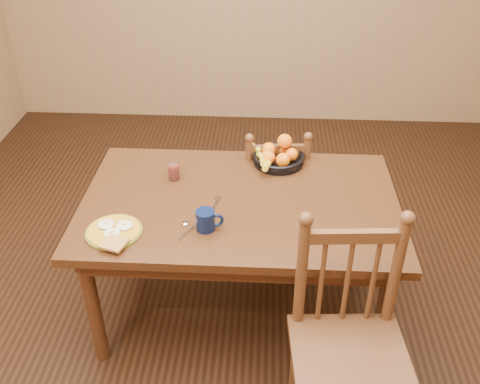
# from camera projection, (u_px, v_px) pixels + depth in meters

# --- Properties ---
(room) EXTENTS (4.52, 5.02, 2.72)m
(room) POSITION_uv_depth(u_px,v_px,m) (240.00, 89.00, 2.37)
(room) COLOR black
(room) RESTS_ON ground
(dining_table) EXTENTS (1.60, 1.00, 0.75)m
(dining_table) POSITION_uv_depth(u_px,v_px,m) (240.00, 214.00, 2.75)
(dining_table) COLOR black
(dining_table) RESTS_ON ground
(chair_far) EXTENTS (0.44, 0.43, 0.89)m
(chair_far) POSITION_uv_depth(u_px,v_px,m) (273.00, 192.00, 3.34)
(chair_far) COLOR #472815
(chair_far) RESTS_ON ground
(chair_near) EXTENTS (0.51, 0.49, 1.06)m
(chair_near) POSITION_uv_depth(u_px,v_px,m) (349.00, 346.00, 2.23)
(chair_near) COLOR #472815
(chair_near) RESTS_ON ground
(breakfast_plate) EXTENTS (0.26, 0.30, 0.04)m
(breakfast_plate) POSITION_uv_depth(u_px,v_px,m) (114.00, 232.00, 2.47)
(breakfast_plate) COLOR #59601E
(breakfast_plate) RESTS_ON dining_table
(fork) EXTENTS (0.05, 0.18, 0.00)m
(fork) POSITION_uv_depth(u_px,v_px,m) (215.00, 205.00, 2.66)
(fork) COLOR silver
(fork) RESTS_ON dining_table
(spoon) EXTENTS (0.06, 0.15, 0.01)m
(spoon) POSITION_uv_depth(u_px,v_px,m) (186.00, 226.00, 2.52)
(spoon) COLOR silver
(spoon) RESTS_ON dining_table
(coffee_mug) EXTENTS (0.13, 0.09, 0.10)m
(coffee_mug) POSITION_uv_depth(u_px,v_px,m) (206.00, 220.00, 2.48)
(coffee_mug) COLOR black
(coffee_mug) RESTS_ON dining_table
(juice_glass) EXTENTS (0.06, 0.06, 0.09)m
(juice_glass) POSITION_uv_depth(u_px,v_px,m) (174.00, 172.00, 2.85)
(juice_glass) COLOR silver
(juice_glass) RESTS_ON dining_table
(fruit_bowl) EXTENTS (0.32, 0.32, 0.17)m
(fruit_bowl) POSITION_uv_depth(u_px,v_px,m) (278.00, 156.00, 2.98)
(fruit_bowl) COLOR black
(fruit_bowl) RESTS_ON dining_table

